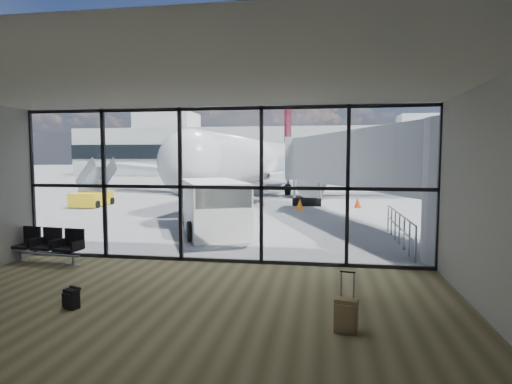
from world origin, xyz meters
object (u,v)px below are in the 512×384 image
(backpack, at_px, (71,299))
(airliner, at_px, (259,161))
(suitcase, at_px, (346,315))
(belt_loader, at_px, (227,187))
(seating_row, at_px, (49,243))
(mobile_stairs, at_px, (93,197))
(service_van, at_px, (213,206))

(backpack, xyz_separation_m, airliner, (-0.44, 28.24, 2.51))
(suitcase, bearing_deg, belt_loader, 118.90)
(seating_row, height_order, backpack, seating_row)
(mobile_stairs, bearing_deg, suitcase, -53.71)
(suitcase, relative_size, service_van, 0.20)
(airliner, relative_size, belt_loader, 8.62)
(mobile_stairs, bearing_deg, airliner, 46.79)
(suitcase, distance_m, airliner, 29.28)
(suitcase, relative_size, belt_loader, 0.26)
(airliner, distance_m, mobile_stairs, 14.40)
(suitcase, relative_size, airliner, 0.03)
(backpack, xyz_separation_m, suitcase, (5.43, -0.34, 0.11))
(airliner, relative_size, mobile_stairs, 9.76)
(seating_row, xyz_separation_m, belt_loader, (0.02, 23.03, 0.04))
(suitcase, bearing_deg, service_van, 129.18)
(airliner, bearing_deg, service_van, -82.44)
(service_van, bearing_deg, backpack, -118.31)
(belt_loader, bearing_deg, seating_row, -74.89)
(backpack, height_order, airliner, airliner)
(backpack, xyz_separation_m, service_van, (0.62, 8.90, 0.88))
(suitcase, bearing_deg, airliner, 113.28)
(seating_row, xyz_separation_m, mobile_stairs, (-6.52, 13.71, 0.03))
(backpack, height_order, suitcase, suitcase)
(seating_row, bearing_deg, belt_loader, 96.71)
(airliner, bearing_deg, belt_loader, -140.83)
(airliner, relative_size, service_van, 6.54)
(seating_row, bearing_deg, suitcase, -17.97)
(airliner, distance_m, belt_loader, 3.68)
(service_van, bearing_deg, mobile_stairs, 116.11)
(backpack, relative_size, belt_loader, 0.11)
(mobile_stairs, bearing_deg, service_van, -43.56)
(suitcase, xyz_separation_m, service_van, (-4.81, 9.23, 0.77))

